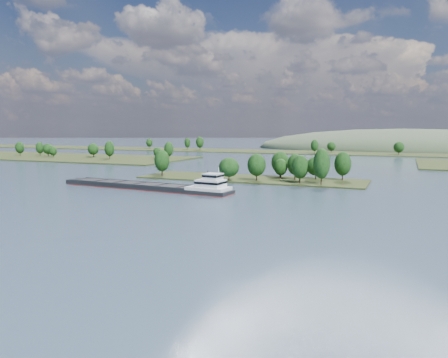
% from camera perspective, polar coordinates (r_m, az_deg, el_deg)
% --- Properties ---
extents(ground, '(1800.00, 1800.00, 0.00)m').
position_cam_1_polar(ground, '(139.27, -4.64, -2.75)').
color(ground, '#334658').
rests_on(ground, ground).
extents(tree_island, '(100.00, 31.36, 15.49)m').
position_cam_1_polar(tree_island, '(190.43, 5.42, 1.08)').
color(tree_island, '#263015').
rests_on(tree_island, ground).
extents(left_bank, '(300.00, 80.00, 14.53)m').
position_cam_1_polar(left_bank, '(392.78, -25.41, 2.86)').
color(left_bank, '#263015').
rests_on(left_bank, ground).
extents(back_shoreline, '(900.00, 60.00, 15.20)m').
position_cam_1_polar(back_shoreline, '(406.13, 14.87, 3.35)').
color(back_shoreline, '#263015').
rests_on(back_shoreline, ground).
extents(hill_west, '(320.00, 160.00, 44.00)m').
position_cam_1_polar(hill_west, '(502.58, 22.30, 3.60)').
color(hill_west, '#3D4D35').
rests_on(hill_west, ground).
extents(cargo_barge, '(73.90, 16.06, 9.93)m').
position_cam_1_polar(cargo_barge, '(164.24, -9.06, -0.93)').
color(cargo_barge, black).
rests_on(cargo_barge, ground).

